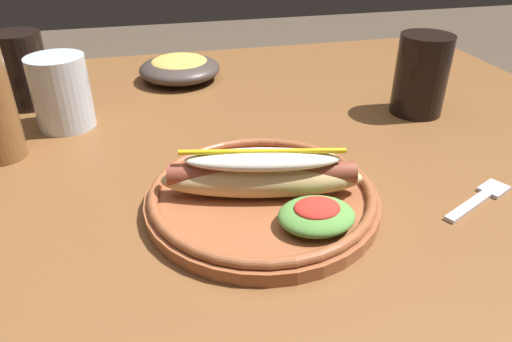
{
  "coord_description": "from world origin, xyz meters",
  "views": [
    {
      "loc": [
        -0.08,
        -0.63,
        1.06
      ],
      "look_at": [
        0.03,
        -0.16,
        0.77
      ],
      "focal_mm": 33.04,
      "sensor_mm": 36.0,
      "label": 1
    }
  ],
  "objects_px": {
    "extra_cup": "(22,70)",
    "side_bowl": "(180,68)",
    "soda_cup": "(421,75)",
    "water_cup": "(61,92)",
    "hot_dog_plate": "(265,192)",
    "fork": "(481,198)"
  },
  "relations": [
    {
      "from": "fork",
      "to": "side_bowl",
      "type": "relative_size",
      "value": 0.74
    },
    {
      "from": "hot_dog_plate",
      "to": "water_cup",
      "type": "xyz_separation_m",
      "value": [
        -0.25,
        0.29,
        0.03
      ]
    },
    {
      "from": "soda_cup",
      "to": "hot_dog_plate",
      "type": "bearing_deg",
      "value": -146.05
    },
    {
      "from": "fork",
      "to": "extra_cup",
      "type": "relative_size",
      "value": 0.93
    },
    {
      "from": "soda_cup",
      "to": "extra_cup",
      "type": "distance_m",
      "value": 0.66
    },
    {
      "from": "water_cup",
      "to": "extra_cup",
      "type": "distance_m",
      "value": 0.13
    },
    {
      "from": "fork",
      "to": "water_cup",
      "type": "bearing_deg",
      "value": 120.04
    },
    {
      "from": "soda_cup",
      "to": "side_bowl",
      "type": "distance_m",
      "value": 0.45
    },
    {
      "from": "extra_cup",
      "to": "side_bowl",
      "type": "height_order",
      "value": "extra_cup"
    },
    {
      "from": "fork",
      "to": "side_bowl",
      "type": "distance_m",
      "value": 0.6
    },
    {
      "from": "fork",
      "to": "soda_cup",
      "type": "relative_size",
      "value": 0.9
    },
    {
      "from": "soda_cup",
      "to": "fork",
      "type": "bearing_deg",
      "value": -103.06
    },
    {
      "from": "hot_dog_plate",
      "to": "soda_cup",
      "type": "distance_m",
      "value": 0.38
    },
    {
      "from": "soda_cup",
      "to": "water_cup",
      "type": "distance_m",
      "value": 0.57
    },
    {
      "from": "fork",
      "to": "soda_cup",
      "type": "xyz_separation_m",
      "value": [
        0.06,
        0.26,
        0.06
      ]
    },
    {
      "from": "soda_cup",
      "to": "side_bowl",
      "type": "xyz_separation_m",
      "value": [
        -0.37,
        0.25,
        -0.04
      ]
    },
    {
      "from": "extra_cup",
      "to": "fork",
      "type": "bearing_deg",
      "value": -37.74
    },
    {
      "from": "hot_dog_plate",
      "to": "fork",
      "type": "xyz_separation_m",
      "value": [
        0.26,
        -0.05,
        -0.02
      ]
    },
    {
      "from": "fork",
      "to": "extra_cup",
      "type": "xyz_separation_m",
      "value": [
        -0.57,
        0.44,
        0.06
      ]
    },
    {
      "from": "soda_cup",
      "to": "water_cup",
      "type": "xyz_separation_m",
      "value": [
        -0.56,
        0.08,
        -0.01
      ]
    },
    {
      "from": "hot_dog_plate",
      "to": "extra_cup",
      "type": "xyz_separation_m",
      "value": [
        -0.32,
        0.4,
        0.04
      ]
    },
    {
      "from": "hot_dog_plate",
      "to": "side_bowl",
      "type": "xyz_separation_m",
      "value": [
        -0.05,
        0.47,
        0.0
      ]
    }
  ]
}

